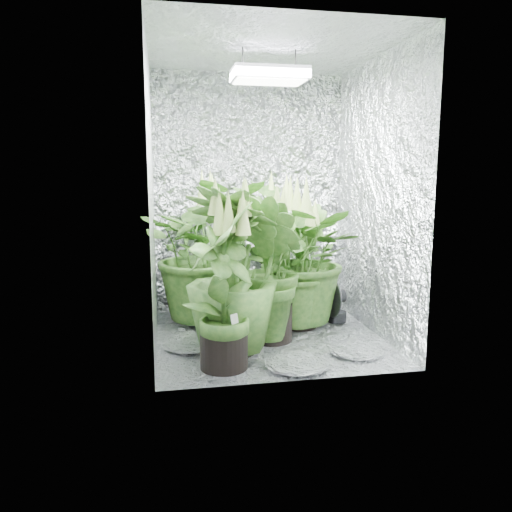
{
  "coord_description": "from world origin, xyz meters",
  "views": [
    {
      "loc": [
        -0.73,
        -3.42,
        1.17
      ],
      "look_at": [
        -0.09,
        0.0,
        0.6
      ],
      "focal_mm": 35.0,
      "sensor_mm": 36.0,
      "label": 1
    }
  ],
  "objects_px": {
    "plant_c": "(302,263)",
    "plant_g": "(271,270)",
    "plant_b": "(273,250)",
    "grow_lamp": "(269,75)",
    "plant_e": "(299,257)",
    "plant_f": "(223,289)",
    "plant_d": "(232,272)",
    "circulation_fan": "(334,303)",
    "plant_a": "(204,251)"
  },
  "relations": [
    {
      "from": "plant_c",
      "to": "plant_a",
      "type": "bearing_deg",
      "value": 176.38
    },
    {
      "from": "plant_a",
      "to": "circulation_fan",
      "type": "xyz_separation_m",
      "value": [
        1.0,
        -0.23,
        -0.41
      ]
    },
    {
      "from": "plant_c",
      "to": "plant_g",
      "type": "height_order",
      "value": "plant_g"
    },
    {
      "from": "plant_d",
      "to": "plant_a",
      "type": "bearing_deg",
      "value": 98.95
    },
    {
      "from": "plant_f",
      "to": "plant_g",
      "type": "bearing_deg",
      "value": 48.9
    },
    {
      "from": "plant_a",
      "to": "plant_b",
      "type": "xyz_separation_m",
      "value": [
        0.58,
        0.09,
        -0.02
      ]
    },
    {
      "from": "grow_lamp",
      "to": "plant_a",
      "type": "height_order",
      "value": "grow_lamp"
    },
    {
      "from": "plant_d",
      "to": "plant_e",
      "type": "height_order",
      "value": "plant_d"
    },
    {
      "from": "plant_f",
      "to": "plant_g",
      "type": "height_order",
      "value": "plant_g"
    },
    {
      "from": "circulation_fan",
      "to": "plant_c",
      "type": "bearing_deg",
      "value": 129.65
    },
    {
      "from": "plant_c",
      "to": "plant_b",
      "type": "bearing_deg",
      "value": 146.36
    },
    {
      "from": "plant_f",
      "to": "plant_g",
      "type": "xyz_separation_m",
      "value": [
        0.39,
        0.45,
        0.01
      ]
    },
    {
      "from": "plant_a",
      "to": "plant_g",
      "type": "xyz_separation_m",
      "value": [
        0.42,
        -0.56,
        -0.07
      ]
    },
    {
      "from": "plant_c",
      "to": "plant_f",
      "type": "distance_m",
      "value": 1.22
    },
    {
      "from": "plant_a",
      "to": "plant_g",
      "type": "bearing_deg",
      "value": -53.06
    },
    {
      "from": "plant_b",
      "to": "plant_d",
      "type": "height_order",
      "value": "plant_b"
    },
    {
      "from": "grow_lamp",
      "to": "circulation_fan",
      "type": "distance_m",
      "value": 1.79
    },
    {
      "from": "plant_b",
      "to": "plant_e",
      "type": "bearing_deg",
      "value": -71.94
    },
    {
      "from": "grow_lamp",
      "to": "plant_e",
      "type": "xyz_separation_m",
      "value": [
        0.28,
        0.2,
        -1.27
      ]
    },
    {
      "from": "plant_b",
      "to": "plant_g",
      "type": "bearing_deg",
      "value": -103.49
    },
    {
      "from": "plant_e",
      "to": "circulation_fan",
      "type": "distance_m",
      "value": 0.5
    },
    {
      "from": "grow_lamp",
      "to": "plant_g",
      "type": "relative_size",
      "value": 0.45
    },
    {
      "from": "plant_g",
      "to": "plant_b",
      "type": "bearing_deg",
      "value": 76.51
    },
    {
      "from": "plant_a",
      "to": "plant_d",
      "type": "distance_m",
      "value": 0.76
    },
    {
      "from": "circulation_fan",
      "to": "plant_f",
      "type": "bearing_deg",
      "value": -152.71
    },
    {
      "from": "plant_c",
      "to": "grow_lamp",
      "type": "bearing_deg",
      "value": -130.53
    },
    {
      "from": "plant_c",
      "to": "plant_d",
      "type": "xyz_separation_m",
      "value": [
        -0.67,
        -0.7,
        0.09
      ]
    },
    {
      "from": "plant_b",
      "to": "plant_c",
      "type": "bearing_deg",
      "value": -33.64
    },
    {
      "from": "plant_c",
      "to": "circulation_fan",
      "type": "relative_size",
      "value": 2.65
    },
    {
      "from": "plant_f",
      "to": "circulation_fan",
      "type": "distance_m",
      "value": 1.29
    },
    {
      "from": "plant_c",
      "to": "plant_g",
      "type": "relative_size",
      "value": 0.9
    },
    {
      "from": "grow_lamp",
      "to": "plant_g",
      "type": "bearing_deg",
      "value": -86.35
    },
    {
      "from": "plant_c",
      "to": "circulation_fan",
      "type": "bearing_deg",
      "value": -39.06
    },
    {
      "from": "plant_d",
      "to": "plant_c",
      "type": "bearing_deg",
      "value": 46.24
    },
    {
      "from": "plant_e",
      "to": "circulation_fan",
      "type": "bearing_deg",
      "value": 10.44
    },
    {
      "from": "plant_d",
      "to": "plant_g",
      "type": "relative_size",
      "value": 1.06
    },
    {
      "from": "plant_d",
      "to": "plant_g",
      "type": "bearing_deg",
      "value": 31.78
    },
    {
      "from": "plant_b",
      "to": "circulation_fan",
      "type": "bearing_deg",
      "value": -36.52
    },
    {
      "from": "grow_lamp",
      "to": "plant_c",
      "type": "relative_size",
      "value": 0.5
    },
    {
      "from": "grow_lamp",
      "to": "circulation_fan",
      "type": "bearing_deg",
      "value": 23.19
    },
    {
      "from": "plant_c",
      "to": "circulation_fan",
      "type": "distance_m",
      "value": 0.41
    },
    {
      "from": "plant_a",
      "to": "plant_b",
      "type": "height_order",
      "value": "plant_a"
    },
    {
      "from": "grow_lamp",
      "to": "plant_e",
      "type": "height_order",
      "value": "grow_lamp"
    },
    {
      "from": "plant_c",
      "to": "plant_e",
      "type": "distance_m",
      "value": 0.27
    },
    {
      "from": "plant_e",
      "to": "plant_f",
      "type": "xyz_separation_m",
      "value": [
        -0.67,
        -0.72,
        -0.06
      ]
    },
    {
      "from": "plant_c",
      "to": "plant_e",
      "type": "height_order",
      "value": "plant_e"
    },
    {
      "from": "plant_d",
      "to": "plant_e",
      "type": "xyz_separation_m",
      "value": [
        0.58,
        0.46,
        0.01
      ]
    },
    {
      "from": "plant_a",
      "to": "plant_g",
      "type": "distance_m",
      "value": 0.7
    },
    {
      "from": "plant_d",
      "to": "plant_f",
      "type": "relative_size",
      "value": 1.08
    },
    {
      "from": "grow_lamp",
      "to": "plant_b",
      "type": "height_order",
      "value": "grow_lamp"
    }
  ]
}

